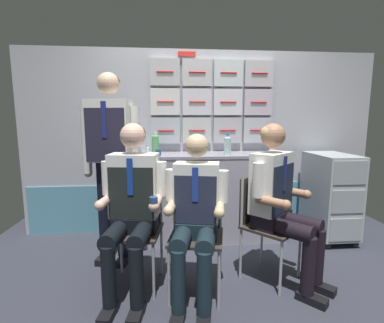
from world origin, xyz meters
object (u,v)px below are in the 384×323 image
(service_trolley, at_px, (330,194))
(folding_chair_right, at_px, (261,215))
(folding_chair_left, at_px, (138,218))
(folding_chair_center, at_px, (198,222))
(crew_member_standing, at_px, (111,150))
(crew_member_center, at_px, (195,211))
(crew_member_left, at_px, (132,200))
(water_bottle_short, at_px, (144,143))
(paper_cup_tan, at_px, (273,149))
(crew_member_right, at_px, (280,196))

(service_trolley, bearing_deg, folding_chair_right, -146.67)
(service_trolley, distance_m, folding_chair_left, 2.19)
(folding_chair_center, bearing_deg, folding_chair_left, 162.64)
(crew_member_standing, bearing_deg, service_trolley, 7.63)
(service_trolley, relative_size, crew_member_standing, 0.55)
(folding_chair_left, xyz_separation_m, folding_chair_center, (0.48, -0.15, 0.00))
(crew_member_center, xyz_separation_m, folding_chair_right, (0.60, 0.29, -0.15))
(crew_member_left, height_order, water_bottle_short, crew_member_left)
(water_bottle_short, bearing_deg, folding_chair_left, -90.72)
(crew_member_center, height_order, folding_chair_right, crew_member_center)
(crew_member_center, bearing_deg, crew_member_standing, 137.28)
(folding_chair_left, relative_size, crew_member_left, 0.66)
(folding_chair_right, xyz_separation_m, water_bottle_short, (-1.04, 0.72, 0.57))
(paper_cup_tan, bearing_deg, service_trolley, -6.29)
(crew_member_center, bearing_deg, paper_cup_tan, 46.78)
(folding_chair_left, xyz_separation_m, water_bottle_short, (0.01, 0.70, 0.57))
(service_trolley, xyz_separation_m, water_bottle_short, (-2.08, 0.04, 0.59))
(crew_member_left, bearing_deg, folding_chair_center, 0.65)
(folding_chair_right, xyz_separation_m, crew_member_right, (0.11, -0.12, 0.20))
(crew_member_center, height_order, crew_member_standing, crew_member_standing)
(crew_member_left, height_order, paper_cup_tan, crew_member_left)
(folding_chair_left, height_order, water_bottle_short, water_bottle_short)
(folding_chair_right, bearing_deg, folding_chair_left, 178.87)
(service_trolley, distance_m, folding_chair_center, 1.79)
(folding_chair_left, relative_size, folding_chair_right, 1.00)
(crew_member_left, relative_size, crew_member_standing, 0.75)
(crew_member_center, bearing_deg, water_bottle_short, 113.53)
(crew_member_standing, relative_size, paper_cup_tan, 19.85)
(service_trolley, height_order, water_bottle_short, water_bottle_short)
(paper_cup_tan, bearing_deg, crew_member_center, -133.22)
(paper_cup_tan, bearing_deg, water_bottle_short, -178.74)
(crew_member_left, relative_size, crew_member_right, 1.00)
(crew_member_right, bearing_deg, crew_member_left, -179.11)
(crew_member_center, height_order, water_bottle_short, water_bottle_short)
(folding_chair_left, xyz_separation_m, crew_member_standing, (-0.26, 0.34, 0.53))
(crew_member_left, xyz_separation_m, folding_chair_right, (1.07, 0.14, -0.20))
(folding_chair_center, height_order, crew_member_standing, crew_member_standing)
(folding_chair_right, distance_m, crew_member_standing, 1.46)
(folding_chair_left, bearing_deg, service_trolley, 17.53)
(folding_chair_center, height_order, crew_member_right, crew_member_right)
(service_trolley, xyz_separation_m, folding_chair_left, (-2.08, -0.66, 0.02))
(folding_chair_center, bearing_deg, crew_member_standing, 146.39)
(paper_cup_tan, bearing_deg, crew_member_left, -148.56)
(crew_member_left, distance_m, folding_chair_right, 1.10)
(folding_chair_left, distance_m, folding_chair_center, 0.51)
(crew_member_left, xyz_separation_m, paper_cup_tan, (1.45, 0.89, 0.28))
(folding_chair_center, bearing_deg, water_bottle_short, 119.19)
(service_trolley, bearing_deg, crew_member_standing, -172.37)
(crew_member_center, bearing_deg, crew_member_right, 13.75)
(crew_member_standing, distance_m, water_bottle_short, 0.45)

